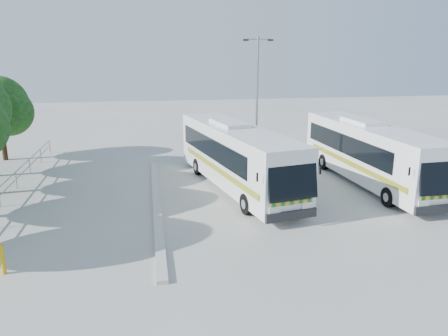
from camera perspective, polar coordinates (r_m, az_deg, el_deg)
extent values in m
plane|color=#ACACA7|center=(20.71, -2.24, -6.24)|extent=(100.00, 100.00, 0.00)
cube|color=#B2B2AD|center=(22.41, -8.79, -4.53)|extent=(0.40, 16.00, 0.15)
cylinder|color=gray|center=(25.19, -26.77, -1.72)|extent=(0.06, 22.00, 0.06)
cylinder|color=gray|center=(25.29, -26.67, -2.59)|extent=(0.06, 22.00, 0.06)
cylinder|color=gray|center=(34.69, -22.12, 2.26)|extent=(0.06, 0.06, 1.00)
cylinder|color=#382314|center=(34.55, -26.88, 3.19)|extent=(0.36, 0.36, 2.77)
sphere|color=#0E3611|center=(33.54, -26.30, 6.57)|extent=(3.28, 3.28, 3.28)
cube|color=silver|center=(24.28, 1.63, 1.69)|extent=(4.95, 12.48, 3.11)
cube|color=black|center=(18.88, 8.95, -1.21)|extent=(2.39, 0.93, 1.98)
cube|color=black|center=(24.29, -1.74, 2.62)|extent=(2.01, 9.58, 1.12)
cube|color=black|center=(25.26, 3.80, 3.07)|extent=(2.01, 9.58, 1.12)
cube|color=#0D5B25|center=(23.68, -0.98, -0.11)|extent=(2.16, 10.38, 0.29)
cylinder|color=black|center=(20.75, 2.97, -4.71)|extent=(0.50, 1.06, 1.02)
cylinder|color=black|center=(21.75, 8.52, -3.92)|extent=(0.50, 1.06, 1.02)
cylinder|color=black|center=(27.38, -3.44, 0.19)|extent=(0.50, 1.06, 1.02)
cylinder|color=black|center=(28.15, 1.01, 0.63)|extent=(0.50, 1.06, 1.02)
cube|color=white|center=(26.60, 18.47, 2.03)|extent=(3.13, 12.16, 3.06)
cube|color=black|center=(21.74, 26.70, -0.59)|extent=(2.33, 0.58, 1.95)
cube|color=black|center=(26.41, 15.50, 3.01)|extent=(0.55, 9.63, 1.10)
cube|color=black|center=(27.69, 20.17, 3.17)|extent=(0.55, 9.63, 1.10)
cube|color=#0B4F1D|center=(25.84, 16.28, 0.53)|extent=(0.57, 10.43, 0.28)
cylinder|color=black|center=(23.18, 20.72, -3.57)|extent=(0.35, 1.02, 1.00)
cylinder|color=black|center=(24.49, 25.17, -3.08)|extent=(0.35, 1.02, 1.00)
cylinder|color=black|center=(29.29, 12.94, 0.80)|extent=(0.35, 1.02, 1.00)
cylinder|color=black|center=(30.33, 16.81, 1.02)|extent=(0.35, 1.02, 1.00)
cylinder|color=#96999E|center=(30.89, 4.33, 8.93)|extent=(0.18, 0.18, 8.49)
cylinder|color=#96999E|center=(30.72, 4.48, 16.43)|extent=(1.70, 0.16, 0.08)
cube|color=black|center=(30.56, 2.86, 16.36)|extent=(0.38, 0.21, 0.13)
cube|color=black|center=(30.90, 6.09, 16.28)|extent=(0.38, 0.21, 0.13)
cylinder|color=#C9900B|center=(17.19, -26.94, -10.60)|extent=(0.18, 0.18, 1.10)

